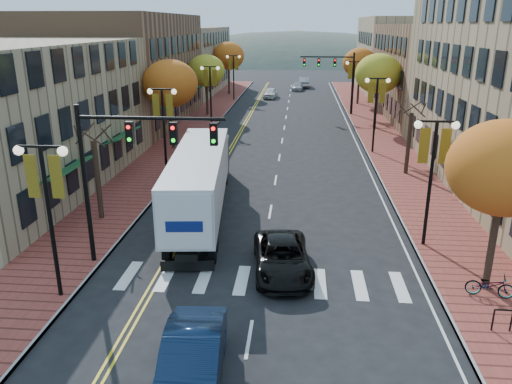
% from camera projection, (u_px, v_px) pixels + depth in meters
% --- Properties ---
extents(ground, '(200.00, 200.00, 0.00)m').
position_uv_depth(ground, '(254.00, 307.00, 18.65)').
color(ground, black).
rests_on(ground, ground).
extents(sidewalk_left, '(4.00, 85.00, 0.15)m').
position_uv_depth(sidewalk_left, '(194.00, 128.00, 50.03)').
color(sidewalk_left, brown).
rests_on(sidewalk_left, ground).
extents(sidewalk_right, '(4.00, 85.00, 0.15)m').
position_uv_depth(sidewalk_right, '(376.00, 131.00, 48.55)').
color(sidewalk_right, brown).
rests_on(sidewalk_right, ground).
extents(building_left_near, '(12.00, 22.00, 9.00)m').
position_uv_depth(building_left_near, '(0.00, 118.00, 30.87)').
color(building_left_near, '#9E8966').
rests_on(building_left_near, ground).
extents(building_left_mid, '(12.00, 24.00, 11.00)m').
position_uv_depth(building_left_mid, '(124.00, 69.00, 52.25)').
color(building_left_mid, brown).
rests_on(building_left_mid, ground).
extents(building_left_far, '(12.00, 26.00, 9.50)m').
position_uv_depth(building_left_far, '(179.00, 60.00, 76.08)').
color(building_left_far, '#9E8966').
rests_on(building_left_far, ground).
extents(building_right_mid, '(15.00, 24.00, 10.00)m').
position_uv_depth(building_right_mid, '(455.00, 72.00, 55.16)').
color(building_right_mid, brown).
rests_on(building_right_mid, ground).
extents(building_right_far, '(15.00, 20.00, 11.00)m').
position_uv_depth(building_right_far, '(413.00, 55.00, 75.76)').
color(building_right_far, '#9E8966').
rests_on(building_right_far, ground).
extents(tree_left_a, '(0.28, 0.28, 4.20)m').
position_uv_depth(tree_left_a, '(98.00, 180.00, 26.21)').
color(tree_left_a, '#382619').
rests_on(tree_left_a, sidewalk_left).
extents(tree_left_b, '(4.48, 4.48, 7.21)m').
position_uv_depth(tree_left_b, '(170.00, 84.00, 40.29)').
color(tree_left_b, '#382619').
rests_on(tree_left_b, sidewalk_left).
extents(tree_left_c, '(4.16, 4.16, 6.69)m').
position_uv_depth(tree_left_c, '(206.00, 71.00, 55.51)').
color(tree_left_c, '#382619').
rests_on(tree_left_c, sidewalk_left).
extents(tree_left_d, '(4.61, 4.61, 7.42)m').
position_uv_depth(tree_left_d, '(228.00, 56.00, 72.32)').
color(tree_left_d, '#382619').
rests_on(tree_left_d, sidewalk_left).
extents(tree_right_a, '(4.16, 4.16, 6.69)m').
position_uv_depth(tree_right_a, '(505.00, 168.00, 18.18)').
color(tree_right_a, '#382619').
rests_on(tree_right_a, sidewalk_right).
extents(tree_right_b, '(0.28, 0.28, 4.20)m').
position_uv_depth(tree_right_b, '(408.00, 144.00, 34.17)').
color(tree_right_b, '#382619').
rests_on(tree_right_b, sidewalk_right).
extents(tree_right_c, '(4.48, 4.48, 7.21)m').
position_uv_depth(tree_right_c, '(378.00, 74.00, 48.24)').
color(tree_right_c, '#382619').
rests_on(tree_right_c, sidewalk_right).
extents(tree_right_d, '(4.35, 4.35, 7.00)m').
position_uv_depth(tree_right_d, '(360.00, 63.00, 63.39)').
color(tree_right_d, '#382619').
rests_on(tree_right_d, sidewalk_right).
extents(lamp_left_a, '(1.96, 0.36, 6.05)m').
position_uv_depth(lamp_left_a, '(46.00, 193.00, 17.89)').
color(lamp_left_a, black).
rests_on(lamp_left_a, ground).
extents(lamp_left_b, '(1.96, 0.36, 6.05)m').
position_uv_depth(lamp_left_b, '(163.00, 115.00, 32.98)').
color(lamp_left_b, black).
rests_on(lamp_left_b, ground).
extents(lamp_left_c, '(1.96, 0.36, 6.05)m').
position_uv_depth(lamp_left_c, '(210.00, 84.00, 49.97)').
color(lamp_left_c, black).
rests_on(lamp_left_c, ground).
extents(lamp_left_d, '(1.96, 0.36, 6.05)m').
position_uv_depth(lamp_left_d, '(233.00, 69.00, 66.95)').
color(lamp_left_d, black).
rests_on(lamp_left_d, ground).
extents(lamp_right_a, '(1.96, 0.36, 6.05)m').
position_uv_depth(lamp_right_a, '(433.00, 159.00, 22.32)').
color(lamp_right_a, black).
rests_on(lamp_right_a, ground).
extents(lamp_right_b, '(1.96, 0.36, 6.05)m').
position_uv_depth(lamp_right_b, '(376.00, 101.00, 39.30)').
color(lamp_right_b, black).
rests_on(lamp_right_b, ground).
extents(lamp_right_c, '(1.96, 0.36, 6.05)m').
position_uv_depth(lamp_right_c, '(354.00, 77.00, 56.29)').
color(lamp_right_c, black).
rests_on(lamp_right_c, ground).
extents(traffic_mast_near, '(6.10, 0.35, 7.00)m').
position_uv_depth(traffic_mast_near, '(127.00, 156.00, 20.35)').
color(traffic_mast_near, black).
rests_on(traffic_mast_near, ground).
extents(traffic_mast_far, '(6.10, 0.34, 7.00)m').
position_uv_depth(traffic_mast_far, '(336.00, 71.00, 56.25)').
color(traffic_mast_far, black).
rests_on(traffic_mast_far, ground).
extents(semi_truck, '(3.89, 15.34, 3.79)m').
position_uv_depth(semi_truck, '(201.00, 175.00, 27.21)').
color(semi_truck, black).
rests_on(semi_truck, ground).
extents(navy_sedan, '(2.04, 4.98, 1.60)m').
position_uv_depth(navy_sedan, '(192.00, 360.00, 14.44)').
color(navy_sedan, '#0C1A33').
rests_on(navy_sedan, ground).
extents(black_suv, '(2.86, 5.25, 1.40)m').
position_uv_depth(black_suv, '(282.00, 258.00, 21.02)').
color(black_suv, black).
rests_on(black_suv, ground).
extents(car_far_white, '(2.03, 4.31, 1.43)m').
position_uv_depth(car_far_white, '(271.00, 93.00, 70.61)').
color(car_far_white, white).
rests_on(car_far_white, ground).
extents(car_far_silver, '(2.00, 4.21, 1.18)m').
position_uv_depth(car_far_silver, '(298.00, 87.00, 78.69)').
color(car_far_silver, '#A4A3AA').
rests_on(car_far_silver, ground).
extents(car_far_oncoming, '(1.72, 4.86, 1.60)m').
position_uv_depth(car_far_oncoming, '(304.00, 82.00, 82.51)').
color(car_far_oncoming, '#A7A6AE').
rests_on(car_far_oncoming, ground).
extents(bicycle, '(1.85, 0.93, 0.93)m').
position_uv_depth(bicycle, '(490.00, 285.00, 18.96)').
color(bicycle, gray).
rests_on(bicycle, sidewalk_right).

